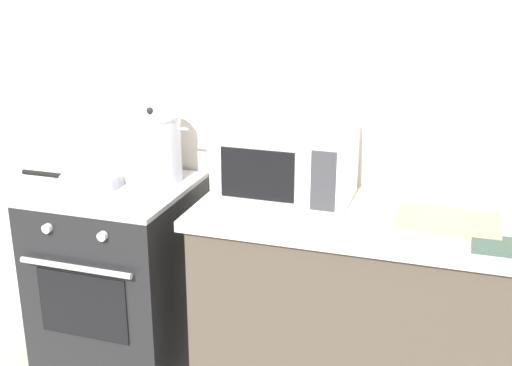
{
  "coord_description": "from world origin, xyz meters",
  "views": [
    {
      "loc": [
        1.0,
        -1.64,
        1.81
      ],
      "look_at": [
        0.27,
        0.6,
        1.0
      ],
      "focal_mm": 45.56,
      "sensor_mm": 36.0,
      "label": 1
    }
  ],
  "objects_px": {
    "frying_pan": "(88,181)",
    "microwave": "(286,162)",
    "stock_pot": "(152,147)",
    "cutting_board": "(447,222)",
    "oven_mitt": "(500,246)",
    "stove": "(122,285)"
  },
  "relations": [
    {
      "from": "frying_pan",
      "to": "microwave",
      "type": "relative_size",
      "value": 0.89
    },
    {
      "from": "stock_pot",
      "to": "cutting_board",
      "type": "distance_m",
      "value": 1.24
    },
    {
      "from": "cutting_board",
      "to": "oven_mitt",
      "type": "distance_m",
      "value": 0.24
    },
    {
      "from": "frying_pan",
      "to": "microwave",
      "type": "distance_m",
      "value": 0.83
    },
    {
      "from": "stove",
      "to": "frying_pan",
      "type": "height_order",
      "value": "frying_pan"
    },
    {
      "from": "frying_pan",
      "to": "cutting_board",
      "type": "relative_size",
      "value": 1.24
    },
    {
      "from": "frying_pan",
      "to": "microwave",
      "type": "bearing_deg",
      "value": 8.27
    },
    {
      "from": "oven_mitt",
      "to": "frying_pan",
      "type": "bearing_deg",
      "value": 175.74
    },
    {
      "from": "stove",
      "to": "cutting_board",
      "type": "bearing_deg",
      "value": 0.05
    },
    {
      "from": "frying_pan",
      "to": "oven_mitt",
      "type": "xyz_separation_m",
      "value": [
        1.61,
        -0.12,
        -0.02
      ]
    },
    {
      "from": "stock_pot",
      "to": "oven_mitt",
      "type": "bearing_deg",
      "value": -11.88
    },
    {
      "from": "stock_pot",
      "to": "cutting_board",
      "type": "xyz_separation_m",
      "value": [
        1.22,
        -0.13,
        -0.13
      ]
    },
    {
      "from": "oven_mitt",
      "to": "microwave",
      "type": "bearing_deg",
      "value": 163.25
    },
    {
      "from": "microwave",
      "to": "oven_mitt",
      "type": "bearing_deg",
      "value": -16.75
    },
    {
      "from": "cutting_board",
      "to": "stove",
      "type": "bearing_deg",
      "value": -179.95
    },
    {
      "from": "microwave",
      "to": "frying_pan",
      "type": "bearing_deg",
      "value": -171.73
    },
    {
      "from": "stove",
      "to": "frying_pan",
      "type": "xyz_separation_m",
      "value": [
        -0.1,
        -0.04,
        0.48
      ]
    },
    {
      "from": "stock_pot",
      "to": "microwave",
      "type": "distance_m",
      "value": 0.61
    },
    {
      "from": "stove",
      "to": "microwave",
      "type": "height_order",
      "value": "microwave"
    },
    {
      "from": "frying_pan",
      "to": "microwave",
      "type": "height_order",
      "value": "microwave"
    },
    {
      "from": "cutting_board",
      "to": "oven_mitt",
      "type": "xyz_separation_m",
      "value": [
        0.17,
        -0.16,
        -0.0
      ]
    },
    {
      "from": "stock_pot",
      "to": "microwave",
      "type": "relative_size",
      "value": 0.68
    }
  ]
}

